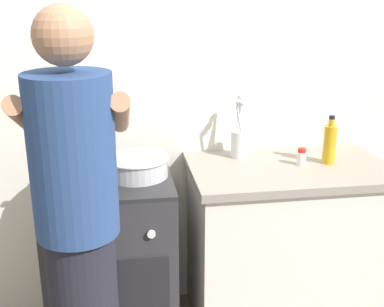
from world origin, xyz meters
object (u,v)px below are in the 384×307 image
at_px(stove_range, 112,260).
at_px(mixing_bowl, 137,165).
at_px(utensil_crock, 240,140).
at_px(person, 80,241).
at_px(pot, 77,165).
at_px(spice_bottle, 301,157).
at_px(oil_bottle, 330,143).

distance_m(stove_range, mixing_bowl, 0.52).
xyz_separation_m(utensil_crock, person, (-0.78, -0.73, -0.13)).
bearing_deg(pot, spice_bottle, -1.36).
distance_m(utensil_crock, spice_bottle, 0.32).
height_order(stove_range, person, person).
relative_size(mixing_bowl, utensil_crock, 0.91).
xyz_separation_m(pot, utensil_crock, (0.83, 0.14, 0.04)).
bearing_deg(stove_range, person, -100.20).
relative_size(pot, spice_bottle, 3.10).
xyz_separation_m(pot, mixing_bowl, (0.28, -0.05, 0.00)).
xyz_separation_m(stove_range, spice_bottle, (0.96, 0.01, 0.49)).
bearing_deg(person, stove_range, 79.80).
bearing_deg(oil_bottle, pot, 179.20).
relative_size(stove_range, oil_bottle, 3.67).
bearing_deg(utensil_crock, person, -137.14).
distance_m(mixing_bowl, oil_bottle, 0.97).
distance_m(stove_range, spice_bottle, 1.08).
relative_size(stove_range, person, 0.53).
height_order(mixing_bowl, oil_bottle, oil_bottle).
xyz_separation_m(mixing_bowl, oil_bottle, (0.96, 0.04, 0.05)).
distance_m(oil_bottle, person, 1.34).
height_order(utensil_crock, oil_bottle, utensil_crock).
bearing_deg(spice_bottle, utensil_crock, 148.00).
height_order(stove_range, oil_bottle, oil_bottle).
xyz_separation_m(stove_range, utensil_crock, (0.69, 0.18, 0.54)).
height_order(stove_range, mixing_bowl, mixing_bowl).
distance_m(pot, mixing_bowl, 0.28).
bearing_deg(utensil_crock, mixing_bowl, -160.20).
height_order(mixing_bowl, person, person).
height_order(stove_range, utensil_crock, utensil_crock).
relative_size(utensil_crock, person, 0.20).
bearing_deg(spice_bottle, oil_bottle, 3.40).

